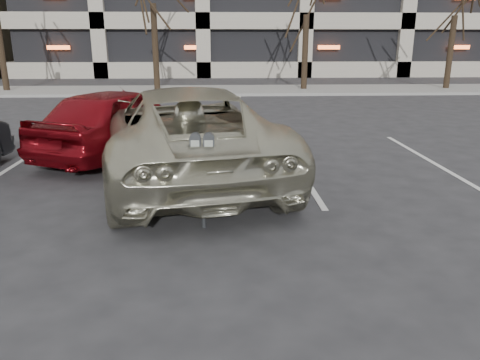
{
  "coord_description": "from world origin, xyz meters",
  "views": [
    {
      "loc": [
        -0.15,
        -6.64,
        2.41
      ],
      "look_at": [
        0.08,
        -1.81,
        0.95
      ],
      "focal_mm": 35.0,
      "sensor_mm": 36.0,
      "label": 1
    }
  ],
  "objects": [
    {
      "name": "car_red",
      "position": [
        -2.24,
        3.37,
        0.74
      ],
      "size": [
        3.37,
        4.66,
        1.47
      ],
      "primitive_type": "imported",
      "rotation": [
        0.0,
        0.0,
        2.72
      ],
      "color": "maroon",
      "rests_on": "ground"
    },
    {
      "name": "sidewalk",
      "position": [
        0.0,
        16.0,
        0.06
      ],
      "size": [
        80.0,
        4.0,
        0.12
      ],
      "primitive_type": "cube",
      "color": "gray",
      "rests_on": "ground"
    },
    {
      "name": "suv_silver",
      "position": [
        -0.72,
        1.52,
        0.82
      ],
      "size": [
        3.86,
        6.33,
        1.64
      ],
      "rotation": [
        0.0,
        0.0,
        3.35
      ],
      "color": "beige",
      "rests_on": "ground"
    },
    {
      "name": "ground",
      "position": [
        0.0,
        0.0,
        0.0
      ],
      "size": [
        140.0,
        140.0,
        0.0
      ],
      "primitive_type": "plane",
      "color": "#28282B",
      "rests_on": "ground"
    },
    {
      "name": "parking_meter",
      "position": [
        -0.35,
        -0.84,
        0.96
      ],
      "size": [
        0.32,
        0.13,
        1.25
      ],
      "rotation": [
        0.0,
        0.0,
        -0.02
      ],
      "color": "black",
      "rests_on": "ground"
    },
    {
      "name": "stall_lines",
      "position": [
        -1.4,
        2.3,
        0.01
      ],
      "size": [
        16.9,
        5.2,
        0.0
      ],
      "color": "silver",
      "rests_on": "ground"
    }
  ]
}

